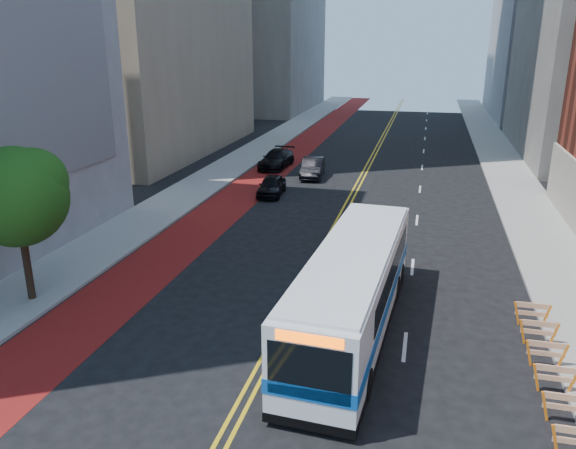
# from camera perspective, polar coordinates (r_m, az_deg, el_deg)

# --- Properties ---
(ground) EXTENTS (160.00, 160.00, 0.00)m
(ground) POSITION_cam_1_polar(r_m,az_deg,el_deg) (17.72, -5.94, -19.93)
(ground) COLOR black
(ground) RESTS_ON ground
(sidewalk_left) EXTENTS (4.00, 140.00, 0.15)m
(sidewalk_left) POSITION_cam_1_polar(r_m,az_deg,el_deg) (47.52, -7.46, 4.90)
(sidewalk_left) COLOR gray
(sidewalk_left) RESTS_ON ground
(sidewalk_right) EXTENTS (4.00, 140.00, 0.15)m
(sidewalk_right) POSITION_cam_1_polar(r_m,az_deg,el_deg) (44.92, 22.47, 2.87)
(sidewalk_right) COLOR gray
(sidewalk_right) RESTS_ON ground
(bus_lane_paint) EXTENTS (3.60, 140.00, 0.01)m
(bus_lane_paint) POSITION_cam_1_polar(r_m,az_deg,el_deg) (46.28, -2.93, 4.58)
(bus_lane_paint) COLOR #620E10
(bus_lane_paint) RESTS_ON ground
(center_line_inner) EXTENTS (0.14, 140.00, 0.01)m
(center_line_inner) POSITION_cam_1_polar(r_m,az_deg,el_deg) (44.69, 6.86, 3.97)
(center_line_inner) COLOR gold
(center_line_inner) RESTS_ON ground
(center_line_outer) EXTENTS (0.14, 140.00, 0.01)m
(center_line_outer) POSITION_cam_1_polar(r_m,az_deg,el_deg) (44.65, 7.32, 3.94)
(center_line_outer) COLOR gold
(center_line_outer) RESTS_ON ground
(lane_dashes) EXTENTS (0.14, 98.20, 0.01)m
(lane_dashes) POSITION_cam_1_polar(r_m,az_deg,el_deg) (52.18, 13.46, 5.67)
(lane_dashes) COLOR silver
(lane_dashes) RESTS_ON ground
(construction_barriers) EXTENTS (1.42, 10.91, 1.00)m
(construction_barriers) POSITION_cam_1_polar(r_m,az_deg,el_deg) (19.92, 25.92, -14.79)
(construction_barriers) COLOR orange
(construction_barriers) RESTS_ON ground
(street_tree) EXTENTS (4.20, 4.20, 6.70)m
(street_tree) POSITION_cam_1_polar(r_m,az_deg,el_deg) (25.76, -25.75, 2.91)
(street_tree) COLOR black
(street_tree) RESTS_ON sidewalk_left
(transit_bus) EXTENTS (3.56, 12.94, 3.52)m
(transit_bus) POSITION_cam_1_polar(r_m,az_deg,el_deg) (21.86, 6.65, -6.46)
(transit_bus) COLOR silver
(transit_bus) RESTS_ON ground
(car_a) EXTENTS (1.99, 4.31, 1.43)m
(car_a) POSITION_cam_1_polar(r_m,az_deg,el_deg) (41.45, -1.68, 3.98)
(car_a) COLOR black
(car_a) RESTS_ON ground
(car_b) EXTENTS (2.10, 4.94, 1.59)m
(car_b) POSITION_cam_1_polar(r_m,az_deg,el_deg) (47.05, 2.52, 5.80)
(car_b) COLOR black
(car_b) RESTS_ON ground
(car_c) EXTENTS (2.45, 5.48, 1.56)m
(car_c) POSITION_cam_1_polar(r_m,az_deg,el_deg) (50.56, -1.18, 6.67)
(car_c) COLOR black
(car_c) RESTS_ON ground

